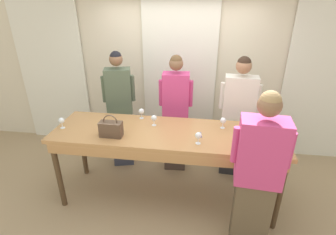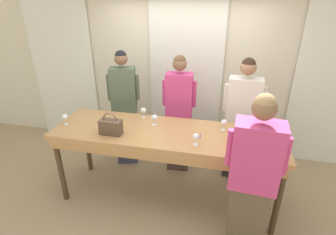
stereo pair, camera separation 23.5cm
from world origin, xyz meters
TOP-DOWN VIEW (x-y plane):
  - ground_plane at (0.00, 0.00)m, footprint 18.00×18.00m
  - wall_back at (0.00, 1.47)m, footprint 12.00×0.06m
  - curtain_panel_left at (-2.26, 1.40)m, footprint 1.20×0.03m
  - curtain_panel_center at (0.00, 1.40)m, footprint 1.20×0.03m
  - curtain_panel_right at (2.26, 1.40)m, footprint 1.20×0.03m
  - tasting_bar at (0.00, -0.03)m, footprint 2.83×0.85m
  - wine_bottle at (1.22, 0.29)m, footprint 0.08×0.08m
  - handbag at (-0.64, -0.21)m, footprint 0.27×0.12m
  - wine_glass_front_left at (0.39, -0.24)m, footprint 0.08×0.08m
  - wine_glass_front_mid at (1.07, -0.14)m, footprint 0.08×0.08m
  - wine_glass_front_right at (0.93, -0.06)m, footprint 0.08×0.08m
  - wine_glass_center_left at (1.26, -0.31)m, footprint 0.08×0.08m
  - wine_glass_center_mid at (0.68, 0.19)m, footprint 0.08×0.08m
  - wine_glass_center_right at (-0.40, 0.33)m, footprint 0.08×0.08m
  - wine_glass_back_left at (-0.19, 0.14)m, footprint 0.08×0.08m
  - wine_glass_back_mid at (-1.32, -0.09)m, footprint 0.08×0.08m
  - wine_glass_back_right at (1.01, 0.22)m, footprint 0.08×0.08m
  - pen at (0.42, -0.03)m, footprint 0.02×0.13m
  - guest_olive_jacket at (-0.83, 0.71)m, footprint 0.49×0.31m
  - guest_pink_top at (0.02, 0.71)m, footprint 0.50×0.26m
  - guest_cream_sweater at (0.92, 0.71)m, footprint 0.56×0.25m
  - host_pouring at (0.99, -0.60)m, footprint 0.56×0.31m

SIDE VIEW (x-z plane):
  - ground_plane at x=0.00m, z-range 0.00..0.00m
  - host_pouring at x=0.99m, z-range 0.01..1.83m
  - tasting_bar at x=0.00m, z-range 0.42..1.44m
  - guest_pink_top at x=0.02m, z-range 0.03..1.85m
  - guest_cream_sweater at x=0.92m, z-range 0.03..1.86m
  - guest_olive_jacket at x=-0.83m, z-range 0.03..1.88m
  - pen at x=0.42m, z-range 1.03..1.03m
  - handbag at x=-0.64m, z-range 0.98..1.26m
  - wine_glass_front_mid at x=1.07m, z-range 1.05..1.20m
  - wine_glass_front_left at x=0.39m, z-range 1.05..1.20m
  - wine_glass_front_right at x=0.93m, z-range 1.05..1.20m
  - wine_glass_center_left at x=1.26m, z-range 1.05..1.20m
  - wine_glass_center_mid at x=0.68m, z-range 1.05..1.20m
  - wine_glass_center_right at x=-0.40m, z-range 1.05..1.20m
  - wine_glass_back_left at x=-0.19m, z-range 1.05..1.20m
  - wine_glass_back_mid at x=-1.32m, z-range 1.05..1.20m
  - wine_glass_back_right at x=1.01m, z-range 1.05..1.20m
  - wine_bottle at x=1.22m, z-range 0.98..1.30m
  - curtain_panel_left at x=-2.26m, z-range 0.00..2.69m
  - curtain_panel_center at x=0.00m, z-range 0.00..2.69m
  - curtain_panel_right at x=2.26m, z-range 0.00..2.69m
  - wall_back at x=0.00m, z-range 0.00..2.80m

